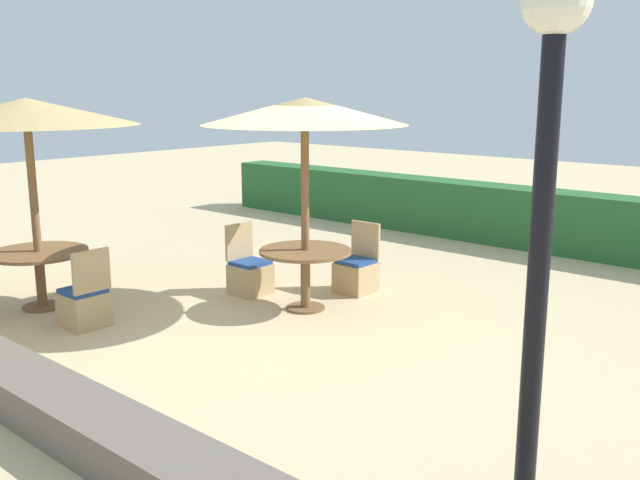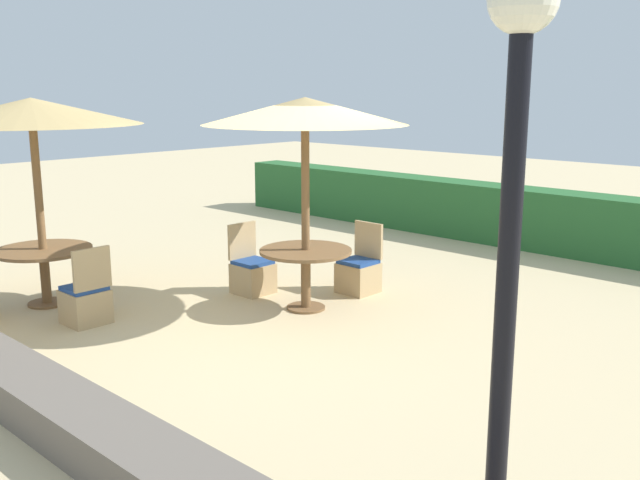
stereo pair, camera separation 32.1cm
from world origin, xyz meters
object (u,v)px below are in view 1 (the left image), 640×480
(parasol_front_left, at_px, (26,113))
(round_table_front_left, at_px, (39,262))
(patio_chair_center_north, at_px, (356,273))
(parasol_center, at_px, (305,112))
(patio_chair_front_left_east, at_px, (85,304))
(round_table_center, at_px, (305,261))
(patio_chair_center_west, at_px, (250,274))
(lamp_post, at_px, (546,157))

(parasol_front_left, relative_size, round_table_front_left, 2.21)
(patio_chair_center_north, height_order, round_table_front_left, patio_chair_center_north)
(parasol_center, bearing_deg, patio_chair_center_north, 90.01)
(parasol_center, bearing_deg, patio_chair_front_left_east, -124.40)
(round_table_center, relative_size, patio_chair_center_north, 1.22)
(round_table_center, xyz_separation_m, patio_chair_center_west, (-1.02, 0.02, -0.35))
(lamp_post, distance_m, patio_chair_center_west, 6.20)
(patio_chair_center_west, height_order, patio_chair_front_left_east, same)
(patio_chair_center_west, bearing_deg, round_table_front_left, -35.04)
(patio_chair_center_north, bearing_deg, round_table_center, 90.01)
(lamp_post, height_order, round_table_center, lamp_post)
(patio_chair_center_west, xyz_separation_m, parasol_front_left, (-1.50, -2.14, 2.15))
(parasol_center, xyz_separation_m, parasol_front_left, (-2.53, -2.13, -0.01))
(lamp_post, height_order, patio_chair_front_left_east, lamp_post)
(round_table_center, bearing_deg, parasol_center, -90.00)
(round_table_center, bearing_deg, parasol_front_left, -139.92)
(round_table_center, relative_size, round_table_front_left, 0.95)
(round_table_front_left, bearing_deg, patio_chair_center_north, 51.25)
(lamp_post, relative_size, round_table_center, 2.93)
(patio_chair_center_west, bearing_deg, lamp_post, 62.47)
(parasol_center, bearing_deg, round_table_center, 90.00)
(patio_chair_center_north, bearing_deg, lamp_post, 138.29)
(patio_chair_center_north, xyz_separation_m, patio_chair_center_west, (-1.02, -1.00, 0.00))
(lamp_post, distance_m, patio_chair_center_north, 5.95)
(lamp_post, xyz_separation_m, patio_chair_center_west, (-5.18, 2.70, -2.09))
(patio_chair_center_north, xyz_separation_m, round_table_front_left, (-2.53, -3.15, 0.33))
(patio_chair_center_west, height_order, parasol_front_left, parasol_front_left)
(round_table_center, height_order, patio_chair_front_left_east, patio_chair_front_left_east)
(patio_chair_center_north, distance_m, patio_chair_front_left_east, 3.50)
(lamp_post, bearing_deg, parasol_front_left, 175.24)
(parasol_front_left, bearing_deg, patio_chair_center_north, 51.25)
(round_table_front_left, bearing_deg, round_table_center, 40.08)
(parasol_center, bearing_deg, parasol_front_left, -139.92)
(lamp_post, relative_size, parasol_center, 1.28)
(round_table_front_left, height_order, patio_chair_front_left_east, patio_chair_front_left_east)
(patio_chair_center_north, distance_m, parasol_front_left, 4.57)
(parasol_center, bearing_deg, lamp_post, -32.85)
(patio_chair_center_west, relative_size, patio_chair_front_left_east, 1.00)
(round_table_center, distance_m, round_table_front_left, 3.30)
(round_table_center, distance_m, patio_chair_center_north, 1.08)
(parasol_center, relative_size, parasol_front_left, 0.98)
(round_table_center, bearing_deg, patio_chair_front_left_east, -124.40)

